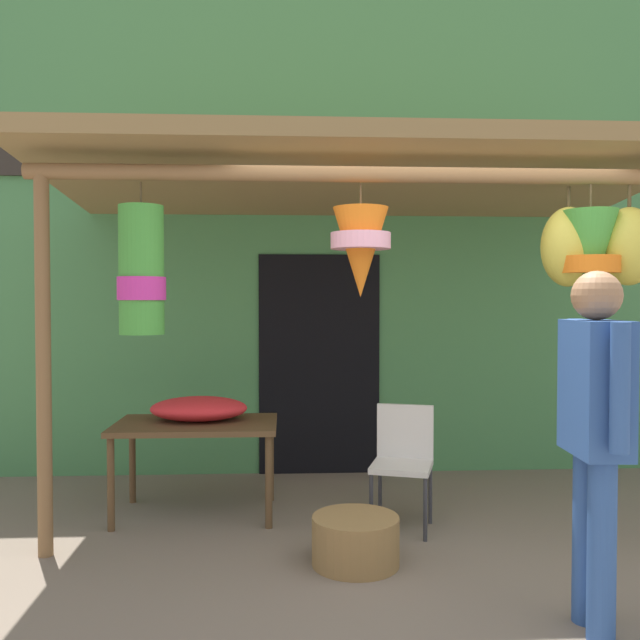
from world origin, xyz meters
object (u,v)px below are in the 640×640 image
flower_heap_on_table (201,409)px  customer_foreground (595,418)px  folding_chair (403,455)px  wicker_basket_by_table (355,540)px  display_table (196,432)px

flower_heap_on_table → customer_foreground: size_ratio=0.42×
folding_chair → customer_foreground: customer_foreground is taller
wicker_basket_by_table → display_table: bearing=137.5°
display_table → flower_heap_on_table: size_ratio=1.64×
folding_chair → display_table: bearing=167.4°
flower_heap_on_table → customer_foreground: (2.10, -1.91, 0.25)m
display_table → folding_chair: folding_chair is taller
folding_chair → wicker_basket_by_table: folding_chair is taller
display_table → wicker_basket_by_table: (1.07, -0.98, -0.47)m
display_table → wicker_basket_by_table: size_ratio=2.25×
customer_foreground → display_table: bearing=139.1°
display_table → flower_heap_on_table: bearing=69.6°
display_table → flower_heap_on_table: (0.03, 0.07, 0.16)m
folding_chair → customer_foreground: (0.65, -1.51, 0.52)m
folding_chair → customer_foreground: size_ratio=0.49×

